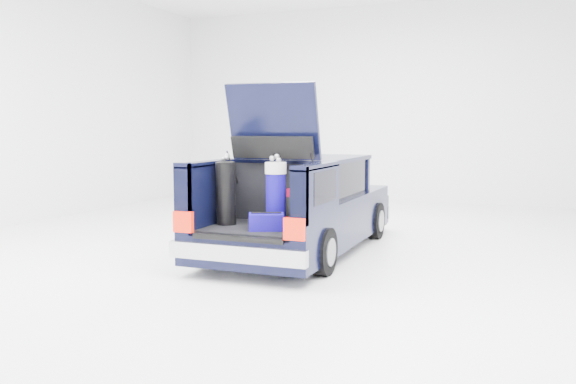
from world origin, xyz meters
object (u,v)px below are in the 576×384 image
at_px(black_golf_bag, 226,193).
at_px(blue_golf_bag, 276,193).
at_px(red_suitcase, 300,207).
at_px(blue_duffel, 266,222).
at_px(car, 303,207).

relative_size(black_golf_bag, blue_golf_bag, 0.99).
relative_size(red_suitcase, blue_golf_bag, 0.54).
distance_m(red_suitcase, blue_duffel, 0.59).
height_order(car, blue_duffel, car).
xyz_separation_m(car, red_suitcase, (0.43, -1.27, 0.17)).
distance_m(black_golf_bag, blue_golf_bag, 0.66).
height_order(car, red_suitcase, car).
xyz_separation_m(black_golf_bag, blue_golf_bag, (0.63, 0.21, 0.00)).
distance_m(blue_golf_bag, blue_duffel, 0.52).
bearing_deg(blue_golf_bag, black_golf_bag, 176.45).
height_order(red_suitcase, blue_golf_bag, blue_golf_bag).
bearing_deg(car, blue_duffel, -84.46).
bearing_deg(blue_duffel, blue_golf_bag, 71.71).
bearing_deg(red_suitcase, black_golf_bag, -166.68).
bearing_deg(black_golf_bag, blue_golf_bag, 14.30).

